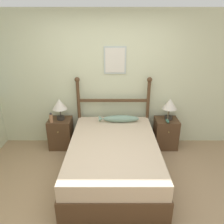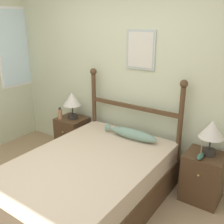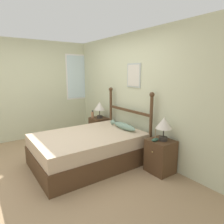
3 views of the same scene
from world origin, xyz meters
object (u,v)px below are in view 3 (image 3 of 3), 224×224
Objects in this scene: table_lamp_right at (164,124)px; bottle at (93,114)px; bed at (89,149)px; model_boat at (155,140)px; nightstand_left at (99,129)px; fish_pillow at (123,126)px; table_lamp_left at (100,107)px; nightstand_right at (160,156)px.

table_lamp_right is 2.16× the size of bottle.
table_lamp_right reaches higher than bed.
model_boat is (2.16, -0.00, -0.06)m from bottle.
fish_pillow is (1.14, -0.11, 0.36)m from nightstand_left.
table_lamp_right is (2.09, 0.02, 0.58)m from nightstand_left.
fish_pillow reaches higher than nightstand_left.
bottle is at bearing -134.52° from nightstand_left.
table_lamp_left reaches higher than model_boat.
bed is at bearing -143.57° from model_boat.
table_lamp_right is at bearing 0.42° from table_lamp_left.
model_boat is at bearing -100.96° from nightstand_right.
table_lamp_right is at bearing 32.47° from nightstand_right.
model_boat is at bearing -3.54° from nightstand_left.
table_lamp_right is at bearing 0.46° from nightstand_left.
table_lamp_right is at bearing 3.63° from bottle.
bottle is (-2.21, -0.14, -0.20)m from table_lamp_right.
nightstand_right is 1.43× the size of table_lamp_left.
bed and nightstand_right have the same top height.
bed is at bearing -32.92° from bottle.
nightstand_right is at bearing 6.90° from fish_pillow.
table_lamp_left is 0.55× the size of fish_pillow.
bed is 2.71× the size of fish_pillow.
nightstand_left is at bearing 174.45° from fish_pillow.
fish_pillow is at bearing 81.55° from bed.
model_boat reaches higher than bed.
table_lamp_right is at bearing 7.72° from fish_pillow.
table_lamp_left reaches higher than nightstand_left.
fish_pillow is (-0.92, -0.11, 0.36)m from nightstand_right.
table_lamp_right reaches higher than nightstand_left.
bed is 1.35m from nightstand_left.
table_lamp_right is (1.06, 0.89, 0.59)m from bed.
bottle is 2.16m from model_boat.
nightstand_right is (2.06, 0.00, 0.00)m from nightstand_left.
fish_pillow reaches higher than nightstand_right.
table_lamp_left is at bearing 3.83° from nightstand_left.
table_lamp_right is 1.90× the size of model_boat.
table_lamp_left is 2.06m from table_lamp_right.
nightstand_left is 1.00× the size of nightstand_right.
table_lamp_left is 1.15m from fish_pillow.
table_lamp_left is 1.90× the size of model_boat.
nightstand_left is 3.08× the size of bottle.
table_lamp_right reaches higher than bottle.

